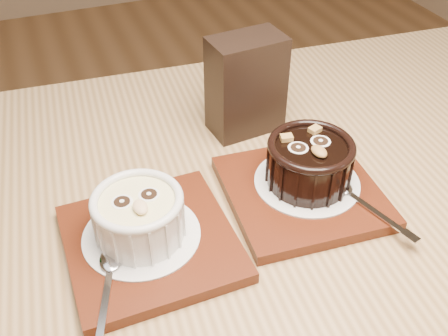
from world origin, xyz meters
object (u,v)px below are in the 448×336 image
object	(u,v)px
table	(236,277)
ramekin_dark	(310,161)
condiment_stand	(246,85)
tray_left	(151,243)
ramekin_white	(139,215)
tray_right	(302,192)

from	to	relation	value
table	ramekin_dark	xyz separation A→B (m)	(0.10, 0.03, 0.14)
ramekin_dark	condiment_stand	world-z (taller)	condiment_stand
tray_left	condiment_stand	size ratio (longest dim) A/B	1.29
table	condiment_stand	xyz separation A→B (m)	(0.09, 0.18, 0.16)
tray_left	ramekin_dark	xyz separation A→B (m)	(0.21, 0.02, 0.04)
table	ramekin_dark	bearing A→B (deg)	13.57
ramekin_white	table	bearing A→B (deg)	-8.30
tray_right	table	bearing A→B (deg)	-168.98
condiment_stand	ramekin_dark	bearing A→B (deg)	-84.52
tray_left	ramekin_white	world-z (taller)	ramekin_white
ramekin_white	condiment_stand	size ratio (longest dim) A/B	0.70
table	tray_right	bearing A→B (deg)	11.02
table	ramekin_white	size ratio (longest dim) A/B	12.77
ramekin_white	ramekin_dark	xyz separation A→B (m)	(0.21, 0.01, 0.00)
table	condiment_stand	size ratio (longest dim) A/B	8.98
ramekin_white	condiment_stand	bearing A→B (deg)	38.96
tray_left	ramekin_dark	bearing A→B (deg)	5.61
tray_right	ramekin_dark	bearing A→B (deg)	34.30
tray_left	tray_right	bearing A→B (deg)	3.91
table	tray_left	size ratio (longest dim) A/B	6.98
tray_left	table	bearing A→B (deg)	-2.82
condiment_stand	ramekin_white	bearing A→B (deg)	-139.13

